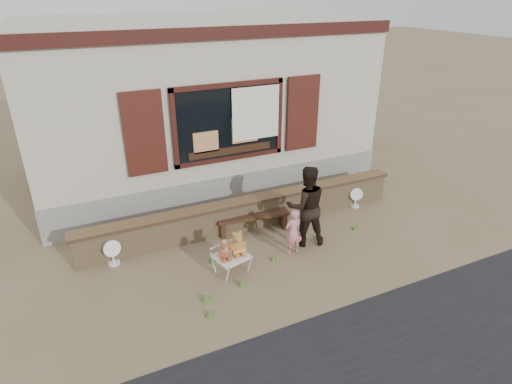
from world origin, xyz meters
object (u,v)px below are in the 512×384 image
adult (306,206)px  bench (253,219)px  teddy_bear_left (224,250)px  child (293,232)px  folding_chair (231,257)px  teddy_bear_right (237,242)px

adult → bench: bearing=-33.5°
teddy_bear_left → child: 1.43m
folding_chair → child: child is taller
adult → child: bearing=45.2°
teddy_bear_right → bench: bearing=39.8°
teddy_bear_right → teddy_bear_left: bearing=180.0°
teddy_bear_left → bench: bearing=33.4°
bench → adult: bearing=-40.9°
adult → folding_chair: bearing=25.2°
bench → teddy_bear_left: size_ratio=4.27×
bench → adult: adult is taller
bench → child: (0.33, -1.09, 0.18)m
child → teddy_bear_right: bearing=-3.8°
teddy_bear_left → adult: (1.84, 0.34, 0.29)m
bench → teddy_bear_right: bearing=-118.8°
adult → teddy_bear_right: bearing=24.8°
teddy_bear_right → child: 1.16m
teddy_bear_left → teddy_bear_right: size_ratio=0.80×
folding_chair → teddy_bear_left: (-0.14, -0.03, 0.22)m
bench → teddy_bear_left: bearing=-125.1°
folding_chair → teddy_bear_left: size_ratio=1.84×
bench → teddy_bear_right: size_ratio=3.42×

